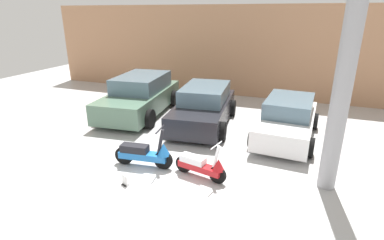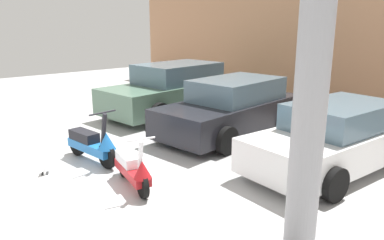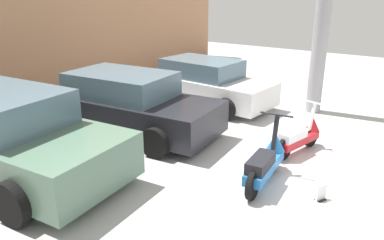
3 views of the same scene
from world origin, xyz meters
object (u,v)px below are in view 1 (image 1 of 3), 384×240
Objects in this scene: scooter_front_right at (202,165)px; placard_near_left_scooter at (125,181)px; car_rear_right at (287,119)px; scooter_front_left at (146,153)px; car_rear_center at (204,107)px; car_rear_left at (140,96)px; support_column_side at (340,100)px.

scooter_front_right reaches higher than placard_near_left_scooter.
placard_near_left_scooter is at bearing -33.97° from car_rear_right.
car_rear_right reaches higher than scooter_front_left.
scooter_front_right is 0.33× the size of car_rear_center.
scooter_front_right is 0.36× the size of car_rear_right.
car_rear_left is at bearing 114.74° from scooter_front_left.
car_rear_left is (-3.86, 3.86, 0.37)m from scooter_front_right.
scooter_front_right is at bearing -166.86° from support_column_side.
scooter_front_left is 4.48m from car_rear_left.
car_rear_left reaches higher than scooter_front_right.
car_rear_center is 4.55m from placard_near_left_scooter.
car_rear_right is at bearing 79.20° from car_rear_left.
car_rear_center is 16.04× the size of placard_near_left_scooter.
support_column_side is at bearing 25.57° from scooter_front_right.
support_column_side reaches higher than car_rear_center.
car_rear_right reaches higher than scooter_front_right.
scooter_front_right is 3.78m from car_rear_right.
scooter_front_left is 1.55m from scooter_front_right.
placard_near_left_scooter is (-0.04, -0.96, -0.28)m from scooter_front_left.
support_column_side is at bearing 1.70° from scooter_front_left.
car_rear_right is (1.71, 3.36, 0.26)m from scooter_front_right.
placard_near_left_scooter is 0.06× the size of support_column_side.
car_rear_center is (2.72, -0.29, -0.06)m from car_rear_left.
scooter_front_right is at bearing 30.34° from placard_near_left_scooter.
support_column_side is (3.94, -2.92, 1.41)m from car_rear_center.
support_column_side reaches higher than car_rear_left.
scooter_front_left is at bearing -40.79° from car_rear_right.
car_rear_left is 5.33m from placard_near_left_scooter.
car_rear_center is 2.86m from car_rear_right.
car_rear_left is (-2.32, 3.83, 0.32)m from scooter_front_left.
scooter_front_left is 0.38× the size of support_column_side.
car_rear_left reaches higher than scooter_front_left.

